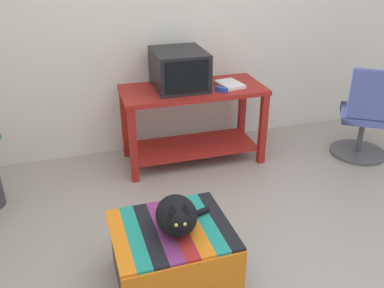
{
  "coord_description": "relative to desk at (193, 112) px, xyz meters",
  "views": [
    {
      "loc": [
        -0.89,
        -1.7,
        1.88
      ],
      "look_at": [
        -0.07,
        0.85,
        0.55
      ],
      "focal_mm": 38.66,
      "sensor_mm": 36.0,
      "label": 1
    }
  ],
  "objects": [
    {
      "name": "ground_plane",
      "position": [
        -0.18,
        -1.6,
        -0.48
      ],
      "size": [
        14.0,
        14.0,
        0.0
      ],
      "primitive_type": "plane",
      "color": "#9E9389"
    },
    {
      "name": "back_wall",
      "position": [
        -0.18,
        0.45,
        0.82
      ],
      "size": [
        8.0,
        0.1,
        2.6
      ],
      "primitive_type": "cube",
      "color": "silver",
      "rests_on": "ground_plane"
    },
    {
      "name": "desk",
      "position": [
        0.0,
        0.0,
        0.0
      ],
      "size": [
        1.27,
        0.6,
        0.71
      ],
      "rotation": [
        0.0,
        0.0,
        -0.03
      ],
      "color": "maroon",
      "rests_on": "ground_plane"
    },
    {
      "name": "tv_monitor",
      "position": [
        -0.11,
        0.06,
        0.39
      ],
      "size": [
        0.45,
        0.53,
        0.32
      ],
      "rotation": [
        0.0,
        0.0,
        -0.03
      ],
      "color": "black",
      "rests_on": "desk"
    },
    {
      "name": "keyboard",
      "position": [
        -0.13,
        -0.12,
        0.24
      ],
      "size": [
        0.4,
        0.15,
        0.02
      ],
      "primitive_type": "cube",
      "rotation": [
        0.0,
        0.0,
        -0.01
      ],
      "color": "black",
      "rests_on": "desk"
    },
    {
      "name": "book",
      "position": [
        0.33,
        -0.05,
        0.24
      ],
      "size": [
        0.22,
        0.28,
        0.03
      ],
      "primitive_type": "cube",
      "rotation": [
        0.0,
        0.0,
        0.15
      ],
      "color": "white",
      "rests_on": "desk"
    },
    {
      "name": "ottoman_with_blanket",
      "position": [
        -0.6,
        -1.45,
        -0.28
      ],
      "size": [
        0.68,
        0.59,
        0.39
      ],
      "color": "#4C4238",
      "rests_on": "ground_plane"
    },
    {
      "name": "cat",
      "position": [
        -0.57,
        -1.48,
        0.02
      ],
      "size": [
        0.37,
        0.35,
        0.26
      ],
      "rotation": [
        0.0,
        0.0,
        -0.14
      ],
      "color": "black",
      "rests_on": "ottoman_with_blanket"
    },
    {
      "name": "office_chair",
      "position": [
        1.53,
        -0.44,
        -0.09
      ],
      "size": [
        0.58,
        0.58,
        0.89
      ],
      "rotation": [
        0.0,
        0.0,
        2.55
      ],
      "color": "#4C4C51",
      "rests_on": "ground_plane"
    },
    {
      "name": "stapler",
      "position": [
        0.2,
        -0.18,
        0.25
      ],
      "size": [
        0.1,
        0.11,
        0.04
      ],
      "primitive_type": "cube",
      "rotation": [
        0.0,
        0.0,
        0.66
      ],
      "color": "#2342B7",
      "rests_on": "desk"
    }
  ]
}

